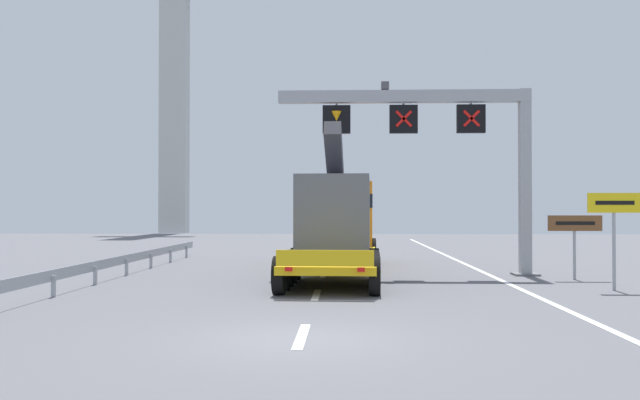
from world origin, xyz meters
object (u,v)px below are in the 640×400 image
overhead_lane_gantry (439,129)px  heavy_haul_truck_yellow (339,221)px  exit_sign_yellow (614,216)px  tourist_info_sign_brown (575,230)px  bridge_pylon_distant (175,33)px

overhead_lane_gantry → heavy_haul_truck_yellow: overhead_lane_gantry is taller
heavy_haul_truck_yellow → overhead_lane_gantry: bearing=-18.5°
exit_sign_yellow → overhead_lane_gantry: bearing=134.0°
overhead_lane_gantry → heavy_haul_truck_yellow: bearing=161.5°
exit_sign_yellow → tourist_info_sign_brown: (-0.12, 3.18, -0.50)m
tourist_info_sign_brown → exit_sign_yellow: bearing=-87.9°
heavy_haul_truck_yellow → bridge_pylon_distant: bearing=111.9°
overhead_lane_gantry → bridge_pylon_distant: (-21.58, 45.66, 15.70)m
overhead_lane_gantry → bridge_pylon_distant: bridge_pylon_distant is taller
exit_sign_yellow → tourist_info_sign_brown: bearing=92.1°
overhead_lane_gantry → heavy_haul_truck_yellow: (-3.72, 1.24, -3.43)m
heavy_haul_truck_yellow → bridge_pylon_distant: 51.55m
tourist_info_sign_brown → heavy_haul_truck_yellow: bearing=161.2°
overhead_lane_gantry → tourist_info_sign_brown: size_ratio=4.31×
heavy_haul_truck_yellow → bridge_pylon_distant: size_ratio=0.34×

